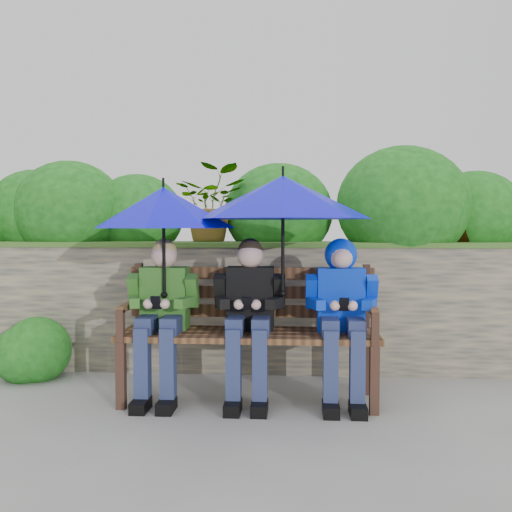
# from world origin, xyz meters

# --- Properties ---
(ground) EXTENTS (60.00, 60.00, 0.00)m
(ground) POSITION_xyz_m (0.00, 0.00, 0.00)
(ground) COLOR slate
(ground) RESTS_ON ground
(garden_backdrop) EXTENTS (8.00, 2.87, 1.84)m
(garden_backdrop) POSITION_xyz_m (-0.08, 1.55, 0.67)
(garden_backdrop) COLOR #514E49
(garden_backdrop) RESTS_ON ground
(park_bench) EXTENTS (1.69, 0.50, 0.89)m
(park_bench) POSITION_xyz_m (-0.04, -0.03, 0.51)
(park_bench) COLOR #3A241B
(park_bench) RESTS_ON ground
(boy_left) EXTENTS (0.46, 0.54, 1.07)m
(boy_left) POSITION_xyz_m (-0.61, -0.11, 0.60)
(boy_left) COLOR #235A18
(boy_left) RESTS_ON ground
(boy_middle) EXTENTS (0.47, 0.54, 1.07)m
(boy_middle) POSITION_xyz_m (-0.03, -0.11, 0.61)
(boy_middle) COLOR black
(boy_middle) RESTS_ON ground
(boy_right) EXTENTS (0.46, 0.56, 1.07)m
(boy_right) POSITION_xyz_m (0.57, -0.09, 0.65)
(boy_right) COLOR #0218C7
(boy_right) RESTS_ON ground
(umbrella_left) EXTENTS (0.94, 0.94, 0.79)m
(umbrella_left) POSITION_xyz_m (-0.59, -0.11, 1.28)
(umbrella_left) COLOR #0504DC
(umbrella_left) RESTS_ON ground
(umbrella_right) EXTENTS (1.13, 1.13, 0.84)m
(umbrella_right) POSITION_xyz_m (0.19, -0.14, 1.34)
(umbrella_right) COLOR #0504DC
(umbrella_right) RESTS_ON ground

